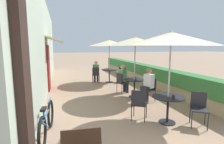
% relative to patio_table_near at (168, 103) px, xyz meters
% --- Properties ---
extents(cafe_facade_wall, '(0.98, 14.55, 4.20)m').
position_rel_patio_table_near_xyz_m(cafe_facade_wall, '(-3.37, 5.37, 1.55)').
color(cafe_facade_wall, '#B2C1AD').
rests_on(cafe_facade_wall, ground_plane).
extents(planter_hedge, '(0.60, 13.55, 1.01)m').
position_rel_patio_table_near_xyz_m(planter_hedge, '(1.92, 5.41, -0.01)').
color(planter_hedge, tan).
rests_on(planter_hedge, ground_plane).
extents(patio_table_near, '(0.83, 0.83, 0.73)m').
position_rel_patio_table_near_xyz_m(patio_table_near, '(0.00, 0.00, 0.00)').
color(patio_table_near, black).
rests_on(patio_table_near, ground_plane).
extents(patio_umbrella_near, '(2.34, 2.34, 2.43)m').
position_rel_patio_table_near_xyz_m(patio_umbrella_near, '(0.00, 0.00, 1.67)').
color(patio_umbrella_near, '#B7B7BC').
rests_on(patio_umbrella_near, ground_plane).
extents(cafe_chair_near_left, '(0.56, 0.56, 0.87)m').
position_rel_patio_table_near_xyz_m(cafe_chair_near_left, '(-0.67, 0.36, -0.03)').
color(cafe_chair_near_left, '#232328').
rests_on(cafe_chair_near_left, ground_plane).
extents(cafe_chair_near_right, '(0.56, 0.56, 0.87)m').
position_rel_patio_table_near_xyz_m(cafe_chair_near_right, '(0.67, -0.36, -0.03)').
color(cafe_chair_near_right, '#232328').
rests_on(cafe_chair_near_right, ground_plane).
extents(coffee_cup_near, '(0.07, 0.07, 0.09)m').
position_rel_patio_table_near_xyz_m(coffee_cup_near, '(0.03, -0.17, 0.23)').
color(coffee_cup_near, '#232328').
rests_on(coffee_cup_near, patio_table_near).
extents(patio_table_mid, '(0.83, 0.83, 0.73)m').
position_rel_patio_table_near_xyz_m(patio_table_mid, '(0.15, 2.51, 0.00)').
color(patio_table_mid, black).
rests_on(patio_table_mid, ground_plane).
extents(patio_umbrella_mid, '(2.34, 2.34, 2.43)m').
position_rel_patio_table_near_xyz_m(patio_umbrella_mid, '(0.15, 2.51, 1.67)').
color(patio_umbrella_mid, '#B7B7BC').
rests_on(patio_umbrella_mid, ground_plane).
extents(cafe_chair_mid_left, '(0.51, 0.51, 0.87)m').
position_rel_patio_table_near_xyz_m(cafe_chair_mid_left, '(0.46, 1.81, -0.03)').
color(cafe_chair_mid_left, '#232328').
rests_on(cafe_chair_mid_left, ground_plane).
extents(seated_patron_mid_left, '(0.48, 0.43, 1.25)m').
position_rel_patio_table_near_xyz_m(seated_patron_mid_left, '(0.35, 1.78, 0.14)').
color(seated_patron_mid_left, '#23232D').
rests_on(seated_patron_mid_left, ground_plane).
extents(cafe_chair_mid_right, '(0.51, 0.51, 0.87)m').
position_rel_patio_table_near_xyz_m(cafe_chair_mid_right, '(-0.17, 3.20, -0.03)').
color(cafe_chair_mid_right, '#232328').
rests_on(cafe_chair_mid_right, ground_plane).
extents(seated_patron_mid_right, '(0.48, 0.43, 1.25)m').
position_rel_patio_table_near_xyz_m(seated_patron_mid_right, '(-0.06, 3.23, 0.14)').
color(seated_patron_mid_right, '#23232D').
rests_on(seated_patron_mid_right, ground_plane).
extents(coffee_cup_mid, '(0.07, 0.07, 0.09)m').
position_rel_patio_table_near_xyz_m(coffee_cup_mid, '(0.20, 2.53, 0.23)').
color(coffee_cup_mid, teal).
rests_on(coffee_cup_mid, patio_table_mid).
extents(patio_table_far, '(0.83, 0.83, 0.73)m').
position_rel_patio_table_near_xyz_m(patio_table_far, '(-0.04, 5.59, 0.00)').
color(patio_table_far, black).
rests_on(patio_table_far, ground_plane).
extents(patio_umbrella_far, '(2.34, 2.34, 2.43)m').
position_rel_patio_table_near_xyz_m(patio_umbrella_far, '(-0.04, 5.59, 1.67)').
color(patio_umbrella_far, '#B7B7BC').
rests_on(patio_umbrella_far, ground_plane).
extents(cafe_chair_far_left, '(0.49, 0.49, 0.87)m').
position_rel_patio_table_near_xyz_m(cafe_chair_far_left, '(-0.79, 5.70, -0.03)').
color(cafe_chair_far_left, '#232328').
rests_on(cafe_chair_far_left, ground_plane).
extents(seated_patron_far_left, '(0.41, 0.47, 1.25)m').
position_rel_patio_table_near_xyz_m(seated_patron_far_left, '(-0.76, 5.80, 0.14)').
color(seated_patron_far_left, '#23232D').
rests_on(seated_patron_far_left, ground_plane).
extents(cafe_chair_far_right, '(0.49, 0.49, 0.87)m').
position_rel_patio_table_near_xyz_m(cafe_chair_far_right, '(0.72, 5.47, -0.03)').
color(cafe_chair_far_right, '#232328').
rests_on(cafe_chair_far_right, ground_plane).
extents(bicycle_leaning, '(0.23, 1.76, 0.79)m').
position_rel_patio_table_near_xyz_m(bicycle_leaning, '(-3.03, 0.12, -0.18)').
color(bicycle_leaning, black).
rests_on(bicycle_leaning, ground_plane).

